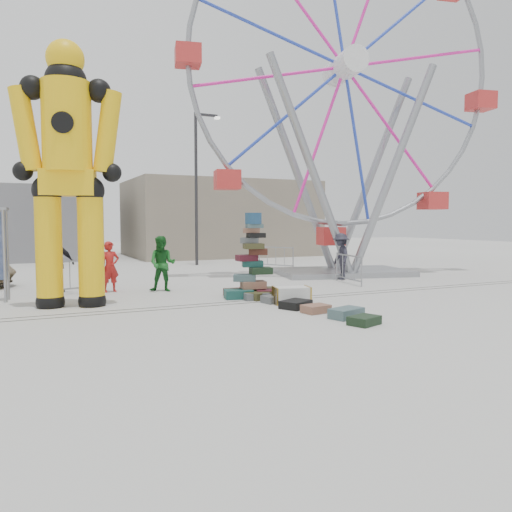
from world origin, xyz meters
name	(u,v)px	position (x,y,z in m)	size (l,w,h in m)	color
ground	(245,307)	(0.00, 0.00, 0.00)	(90.00, 90.00, 0.00)	#9E9E99
track_line_near	(236,304)	(0.00, 0.60, 0.00)	(40.00, 0.04, 0.01)	#47443F
track_line_far	(231,302)	(0.00, 1.00, 0.00)	(40.00, 0.04, 0.01)	#47443F
building_right	(219,219)	(7.00, 20.00, 2.50)	(12.00, 8.00, 5.00)	gray
building_left	(10,223)	(-6.00, 22.00, 2.20)	(10.00, 8.00, 4.40)	gray
lamp_post_right	(198,180)	(3.09, 13.00, 4.48)	(1.41, 0.25, 8.00)	#2D2D30
lamp_post_left	(52,178)	(-3.91, 15.00, 4.48)	(1.41, 0.25, 8.00)	#2D2D30
suitcase_tower	(253,274)	(0.96, 1.57, 0.72)	(1.97, 1.64, 2.58)	#1A504A
crash_test_dummy	(68,164)	(-4.23, 2.12, 3.86)	(2.92, 1.28, 7.32)	black
ferris_wheel	(344,94)	(7.25, 5.78, 7.73)	(13.25, 4.47, 15.70)	gray
steamer_trunk	(291,295)	(1.44, 0.00, 0.24)	(1.01, 0.58, 0.47)	silver
row_case_0	(259,296)	(0.95, 1.10, 0.11)	(0.74, 0.53, 0.22)	#403E20
row_case_1	(274,299)	(1.09, 0.35, 0.10)	(0.68, 0.48, 0.21)	slate
row_case_2	(296,304)	(1.17, -0.71, 0.11)	(0.81, 0.60, 0.21)	black
row_case_3	(316,309)	(1.31, -1.51, 0.10)	(0.67, 0.48, 0.21)	#93614B
row_case_4	(346,313)	(1.60, -2.41, 0.12)	(0.85, 0.50, 0.25)	#4B676B
row_case_5	(364,320)	(1.50, -3.23, 0.10)	(0.70, 0.50, 0.20)	#1A301B
barricade_dummy_c	(70,277)	(-4.05, 4.60, 0.55)	(2.00, 0.10, 1.10)	gray
barricade_wheel_front	(349,269)	(5.63, 3.08, 0.55)	(2.00, 0.10, 1.10)	gray
barricade_wheel_back	(276,257)	(5.88, 9.44, 0.55)	(2.00, 0.10, 1.10)	gray
pedestrian_red	(110,267)	(-2.81, 4.56, 0.84)	(0.61, 0.40, 1.67)	#A91A18
pedestrian_green	(162,264)	(-1.22, 3.98, 0.92)	(0.89, 0.70, 1.84)	#175D1F
pedestrian_black	(57,263)	(-4.40, 5.18, 0.96)	(1.13, 0.47, 1.92)	black
pedestrian_grey	(341,256)	(6.14, 4.32, 0.93)	(1.20, 0.69, 1.85)	#22222D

